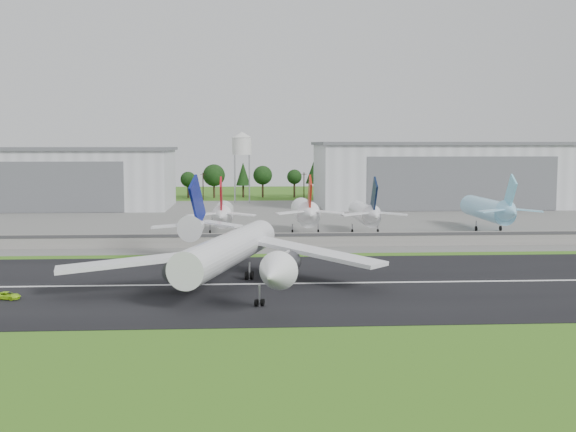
{
  "coord_description": "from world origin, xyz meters",
  "views": [
    {
      "loc": [
        -4.07,
        -114.36,
        24.56
      ],
      "look_at": [
        5.29,
        40.0,
        9.0
      ],
      "focal_mm": 45.0,
      "sensor_mm": 36.0,
      "label": 1
    }
  ],
  "objects": [
    {
      "name": "ground_vehicle",
      "position": [
        -41.51,
        -0.1,
        0.69
      ],
      "size": [
        4.63,
        3.08,
        1.18
      ],
      "primitive_type": "imported",
      "rotation": [
        0.0,
        0.0,
        1.28
      ],
      "color": "#A6E41A",
      "rests_on": "runway"
    },
    {
      "name": "blast_fence",
      "position": [
        0.0,
        54.99,
        1.81
      ],
      "size": [
        240.0,
        0.61,
        3.5
      ],
      "color": "gray",
      "rests_on": "ground"
    },
    {
      "name": "water_tower",
      "position": [
        -5.0,
        185.0,
        24.55
      ],
      "size": [
        8.4,
        8.4,
        29.4
      ],
      "color": "#99999E",
      "rests_on": "ground"
    },
    {
      "name": "parked_jet_red_b",
      "position": [
        12.27,
        76.58,
        6.33
      ],
      "size": [
        7.36,
        31.29,
        16.85
      ],
      "color": "white",
      "rests_on": "ground"
    },
    {
      "name": "runway_centerline",
      "position": [
        0.0,
        10.0,
        0.11
      ],
      "size": [
        220.0,
        1.0,
        0.02
      ],
      "primitive_type": "cube",
      "color": "white",
      "rests_on": "runway"
    },
    {
      "name": "runway",
      "position": [
        0.0,
        10.0,
        0.05
      ],
      "size": [
        320.0,
        60.0,
        0.1
      ],
      "primitive_type": "cube",
      "color": "black",
      "rests_on": "ground"
    },
    {
      "name": "parked_jet_navy",
      "position": [
        28.53,
        76.51,
        5.88
      ],
      "size": [
        7.36,
        31.29,
        16.36
      ],
      "color": "white",
      "rests_on": "ground"
    },
    {
      "name": "ground",
      "position": [
        0.0,
        0.0,
        0.0
      ],
      "size": [
        600.0,
        600.0,
        0.0
      ],
      "primitive_type": "plane",
      "color": "#2E6C19",
      "rests_on": "ground"
    },
    {
      "name": "parked_jet_red_a",
      "position": [
        -9.84,
        76.53,
        5.97
      ],
      "size": [
        7.36,
        31.29,
        16.46
      ],
      "color": "white",
      "rests_on": "ground"
    },
    {
      "name": "main_airliner",
      "position": [
        -6.66,
        9.58,
        4.89
      ],
      "size": [
        55.14,
        58.32,
        18.17
      ],
      "rotation": [
        0.0,
        0.0,
        2.87
      ],
      "color": "white",
      "rests_on": "runway"
    },
    {
      "name": "utility_poles",
      "position": [
        0.0,
        200.0,
        0.0
      ],
      "size": [
        230.0,
        3.0,
        12.0
      ],
      "primitive_type": null,
      "color": "black",
      "rests_on": "ground"
    },
    {
      "name": "treeline",
      "position": [
        0.0,
        215.0,
        0.0
      ],
      "size": [
        320.0,
        16.0,
        22.0
      ],
      "primitive_type": null,
      "color": "black",
      "rests_on": "ground"
    },
    {
      "name": "hangar_west",
      "position": [
        -80.0,
        164.92,
        11.63
      ],
      "size": [
        97.0,
        44.0,
        23.2
      ],
      "color": "silver",
      "rests_on": "ground"
    },
    {
      "name": "hangar_east",
      "position": [
        75.0,
        164.92,
        12.63
      ],
      "size": [
        102.0,
        47.0,
        25.2
      ],
      "color": "silver",
      "rests_on": "ground"
    },
    {
      "name": "parked_jet_skyblue",
      "position": [
        64.33,
        81.58,
        6.27
      ],
      "size": [
        7.36,
        37.29,
        16.83
      ],
      "color": "#93D9FE",
      "rests_on": "ground"
    },
    {
      "name": "apron",
      "position": [
        0.0,
        120.0,
        0.05
      ],
      "size": [
        320.0,
        150.0,
        0.1
      ],
      "primitive_type": "cube",
      "color": "slate",
      "rests_on": "ground"
    }
  ]
}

